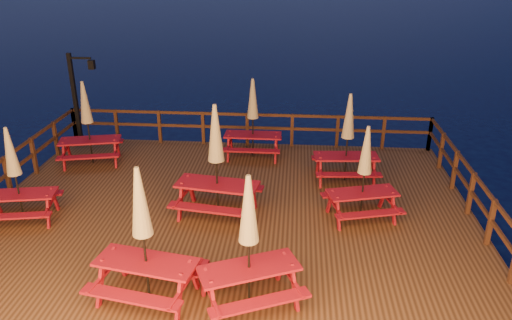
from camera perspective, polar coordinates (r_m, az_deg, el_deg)
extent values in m
plane|color=black|center=(12.38, -3.22, -8.16)|extent=(500.00, 500.00, 0.00)
cube|color=#3F2614|center=(12.28, -3.25, -7.37)|extent=(12.00, 10.00, 0.40)
cylinder|color=#372211|center=(17.99, -19.10, -0.16)|extent=(0.24, 0.24, 1.40)
cylinder|color=#372211|center=(16.58, -1.06, -0.81)|extent=(0.24, 0.24, 1.40)
cylinder|color=#372211|center=(16.99, 18.09, -1.40)|extent=(0.24, 0.24, 1.40)
cube|color=#372211|center=(16.18, -1.02, 5.23)|extent=(11.70, 0.06, 0.09)
cube|color=#372211|center=(16.33, -1.01, 3.74)|extent=(11.70, 0.06, 0.09)
cube|color=#372211|center=(17.43, -16.54, 3.84)|extent=(0.10, 0.10, 1.10)
cube|color=#372211|center=(16.34, -1.00, 3.56)|extent=(0.10, 0.10, 1.10)
cube|color=#372211|center=(16.56, 15.35, 2.98)|extent=(0.10, 0.10, 1.10)
cube|color=#372211|center=(17.06, -21.33, 2.77)|extent=(0.10, 0.10, 1.10)
cube|color=#372211|center=(12.36, 24.61, -2.86)|extent=(0.06, 9.70, 0.09)
cube|color=#372211|center=(12.54, 24.28, -4.69)|extent=(0.06, 9.70, 0.09)
cube|color=#372211|center=(12.57, 24.24, -4.91)|extent=(0.10, 0.10, 1.10)
cube|color=#372211|center=(15.95, 20.04, 1.59)|extent=(0.10, 0.10, 1.10)
cube|color=black|center=(17.23, -19.96, 6.51)|extent=(0.12, 0.12, 3.00)
cube|color=black|center=(16.78, -19.48, 10.93)|extent=(0.70, 0.06, 0.06)
cube|color=black|center=(16.68, -18.27, 10.32)|extent=(0.18, 0.18, 0.28)
sphere|color=#E5B25B|center=(16.68, -18.27, 10.32)|extent=(0.14, 0.14, 0.14)
cube|color=maroon|center=(9.10, -0.81, -12.27)|extent=(1.93, 1.38, 0.05)
cube|color=maroon|center=(9.75, -1.96, -11.77)|extent=(1.76, 0.99, 0.05)
cube|color=maroon|center=(8.83, 0.50, -16.00)|extent=(1.76, 0.99, 0.05)
cube|color=maroon|center=(9.42, -5.93, -13.85)|extent=(0.10, 0.12, 0.75)
cube|color=maroon|center=(8.92, -4.86, -16.29)|extent=(0.10, 0.12, 0.75)
cube|color=maroon|center=(9.79, 2.84, -12.14)|extent=(0.10, 0.12, 0.75)
cube|color=maroon|center=(9.30, 4.41, -14.35)|extent=(0.10, 0.12, 0.75)
cylinder|color=black|center=(8.82, -0.83, -9.61)|extent=(0.04, 0.04, 2.51)
cone|color=tan|center=(8.46, -0.86, -5.61)|extent=(0.36, 0.36, 1.25)
sphere|color=black|center=(8.20, -0.88, -2.05)|extent=(0.07, 0.07, 0.07)
cube|color=maroon|center=(15.67, -18.45, 2.16)|extent=(1.87, 1.07, 0.05)
cube|color=maroon|center=(16.31, -18.01, 1.93)|extent=(1.78, 0.67, 0.05)
cube|color=maroon|center=(15.23, -18.64, 0.35)|extent=(1.78, 0.67, 0.05)
cube|color=maroon|center=(16.24, -20.66, 1.19)|extent=(0.08, 0.11, 0.73)
cube|color=maroon|center=(15.65, -21.10, 0.31)|extent=(0.08, 0.11, 0.73)
cube|color=maroon|center=(15.98, -15.52, 1.51)|extent=(0.08, 0.11, 0.73)
cube|color=maroon|center=(15.38, -15.77, 0.63)|extent=(0.08, 0.11, 0.73)
cylinder|color=black|center=(15.51, -18.67, 3.85)|extent=(0.04, 0.04, 2.45)
cone|color=tan|center=(15.31, -19.00, 6.27)|extent=(0.35, 0.35, 1.22)
sphere|color=black|center=(15.17, -19.27, 8.32)|extent=(0.07, 0.07, 0.07)
cube|color=maroon|center=(9.43, -12.46, -11.33)|extent=(1.96, 1.06, 0.05)
cube|color=maroon|center=(10.05, -10.67, -10.91)|extent=(1.88, 0.63, 0.05)
cube|color=maroon|center=(9.18, -14.10, -14.97)|extent=(1.88, 0.63, 0.05)
cube|color=maroon|center=(10.23, -15.30, -11.26)|extent=(0.08, 0.11, 0.77)
cube|color=maroon|center=(9.77, -17.33, -13.35)|extent=(0.08, 0.11, 0.77)
cube|color=maroon|center=(9.61, -7.11, -13.00)|extent=(0.08, 0.11, 0.77)
cube|color=maroon|center=(9.12, -8.78, -15.38)|extent=(0.08, 0.11, 0.77)
cylinder|color=black|center=(9.16, -12.73, -8.66)|extent=(0.05, 0.05, 2.58)
cone|color=tan|center=(8.80, -13.14, -4.66)|extent=(0.37, 0.37, 1.29)
sphere|color=black|center=(8.55, -13.50, -1.11)|extent=(0.07, 0.07, 0.07)
cube|color=maroon|center=(12.98, -25.45, -3.58)|extent=(1.74, 0.94, 0.05)
cube|color=maroon|center=(13.56, -24.57, -3.58)|extent=(1.67, 0.56, 0.05)
cube|color=maroon|center=(12.64, -25.98, -5.80)|extent=(1.67, 0.56, 0.05)
cube|color=maroon|center=(13.17, -21.99, -4.26)|extent=(0.07, 0.10, 0.69)
cube|color=maroon|center=(12.65, -22.66, -5.51)|extent=(0.07, 0.10, 0.69)
cylinder|color=black|center=(12.80, -25.80, -1.74)|extent=(0.04, 0.04, 2.29)
cone|color=tan|center=(12.57, -26.30, 0.91)|extent=(0.33, 0.33, 1.14)
sphere|color=black|center=(12.40, -26.73, 3.18)|extent=(0.06, 0.06, 0.06)
cube|color=maroon|center=(12.08, 12.06, -3.67)|extent=(1.75, 1.05, 0.05)
cube|color=maroon|center=(12.65, 11.05, -3.69)|extent=(1.65, 0.68, 0.05)
cube|color=maroon|center=(11.76, 12.94, -6.04)|extent=(1.65, 0.68, 0.05)
cube|color=maroon|center=(12.25, 8.44, -4.78)|extent=(0.08, 0.10, 0.68)
cube|color=maroon|center=(11.76, 9.36, -6.12)|extent=(0.08, 0.10, 0.68)
cube|color=maroon|center=(12.73, 14.30, -4.16)|extent=(0.08, 0.10, 0.68)
cube|color=maroon|center=(12.26, 15.43, -5.41)|extent=(0.08, 0.10, 0.68)
cylinder|color=black|center=(11.88, 12.24, -1.71)|extent=(0.04, 0.04, 2.28)
cone|color=tan|center=(11.63, 12.51, 1.14)|extent=(0.33, 0.33, 1.14)
sphere|color=black|center=(11.45, 12.73, 3.60)|extent=(0.06, 0.06, 0.06)
cube|color=maroon|center=(15.32, -0.36, 2.89)|extent=(1.74, 0.69, 0.05)
cube|color=maroon|center=(15.97, -0.16, 2.63)|extent=(1.74, 0.29, 0.05)
cube|color=maroon|center=(14.89, -0.58, 1.08)|extent=(1.74, 0.29, 0.05)
cube|color=maroon|center=(15.83, -2.85, 2.14)|extent=(0.06, 0.10, 0.72)
cube|color=maroon|center=(15.24, -3.18, 1.29)|extent=(0.06, 0.10, 0.72)
cube|color=maroon|center=(15.70, 2.38, 1.97)|extent=(0.06, 0.10, 0.72)
cube|color=maroon|center=(15.11, 2.25, 1.10)|extent=(0.06, 0.10, 0.72)
cylinder|color=black|center=(15.16, -0.37, 4.60)|extent=(0.04, 0.04, 2.41)
cone|color=tan|center=(14.96, -0.37, 7.05)|extent=(0.35, 0.35, 1.21)
sphere|color=black|center=(14.82, -0.38, 9.13)|extent=(0.07, 0.07, 0.07)
cube|color=maroon|center=(11.95, -4.46, -2.78)|extent=(2.05, 1.05, 0.05)
cube|color=maroon|center=(12.65, -3.52, -2.86)|extent=(1.98, 0.60, 0.05)
cube|color=maroon|center=(11.56, -5.39, -5.61)|extent=(1.98, 0.60, 0.05)
cube|color=maroon|center=(12.69, -7.43, -3.36)|extent=(0.08, 0.12, 0.82)
cube|color=maroon|center=(12.10, -8.61, -4.83)|extent=(0.08, 0.12, 0.82)
cube|color=maroon|center=(12.24, -0.25, -4.18)|extent=(0.08, 0.12, 0.82)
cube|color=maroon|center=(11.63, -1.09, -5.76)|extent=(0.08, 0.12, 0.82)
cylinder|color=black|center=(11.73, -4.54, -0.40)|extent=(0.05, 0.05, 2.72)
cone|color=tan|center=(11.45, -4.66, 3.10)|extent=(0.39, 0.39, 1.36)
sphere|color=black|center=(11.25, -4.76, 6.12)|extent=(0.08, 0.08, 0.08)
cube|color=maroon|center=(13.94, 10.26, 0.42)|extent=(1.80, 0.81, 0.05)
cube|color=maroon|center=(14.58, 9.82, 0.25)|extent=(1.77, 0.40, 0.05)
cube|color=maroon|center=(13.53, 10.56, -1.67)|extent=(1.77, 0.40, 0.05)
cube|color=maroon|center=(14.27, 7.07, -0.42)|extent=(0.07, 0.10, 0.73)
cube|color=maroon|center=(13.69, 7.36, -1.50)|extent=(0.07, 0.10, 0.73)
cube|color=maroon|center=(14.51, 12.80, -0.43)|extent=(0.07, 0.10, 0.73)
cube|color=maroon|center=(13.94, 13.31, -1.49)|extent=(0.07, 0.10, 0.73)
cylinder|color=black|center=(13.77, 10.40, 2.28)|extent=(0.04, 0.04, 2.43)
cone|color=tan|center=(13.54, 10.61, 4.97)|extent=(0.35, 0.35, 1.21)
sphere|color=black|center=(13.38, 10.78, 7.27)|extent=(0.07, 0.07, 0.07)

